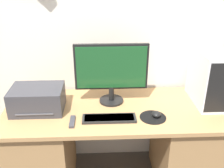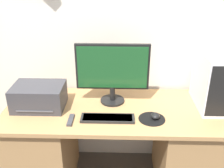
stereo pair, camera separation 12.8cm
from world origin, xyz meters
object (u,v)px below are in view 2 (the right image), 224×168
computer_tower (212,80)px  printer (39,97)px  monitor (112,70)px  mouse (155,116)px  keyboard (108,118)px  remote_control (71,120)px

computer_tower → printer: (-1.26, -0.07, -0.12)m
monitor → printer: 0.58m
computer_tower → printer: size_ratio=1.11×
mouse → monitor: bearing=141.0°
keyboard → computer_tower: bearing=16.9°
mouse → keyboard: bearing=-176.9°
monitor → computer_tower: (0.73, -0.03, -0.06)m
keyboard → mouse: (0.33, 0.02, 0.01)m
mouse → printer: bearing=170.5°
computer_tower → remote_control: computer_tower is taller
monitor → computer_tower: 0.73m
mouse → printer: (-0.84, 0.14, 0.06)m
computer_tower → monitor: bearing=177.3°
computer_tower → printer: computer_tower is taller
keyboard → mouse: mouse is taller
mouse → printer: size_ratio=0.19×
printer → remote_control: bearing=-35.3°
mouse → remote_control: bearing=-175.6°
monitor → printer: size_ratio=1.47×
monitor → mouse: monitor is taller
computer_tower → mouse: bearing=-153.5°
remote_control → mouse: bearing=4.4°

